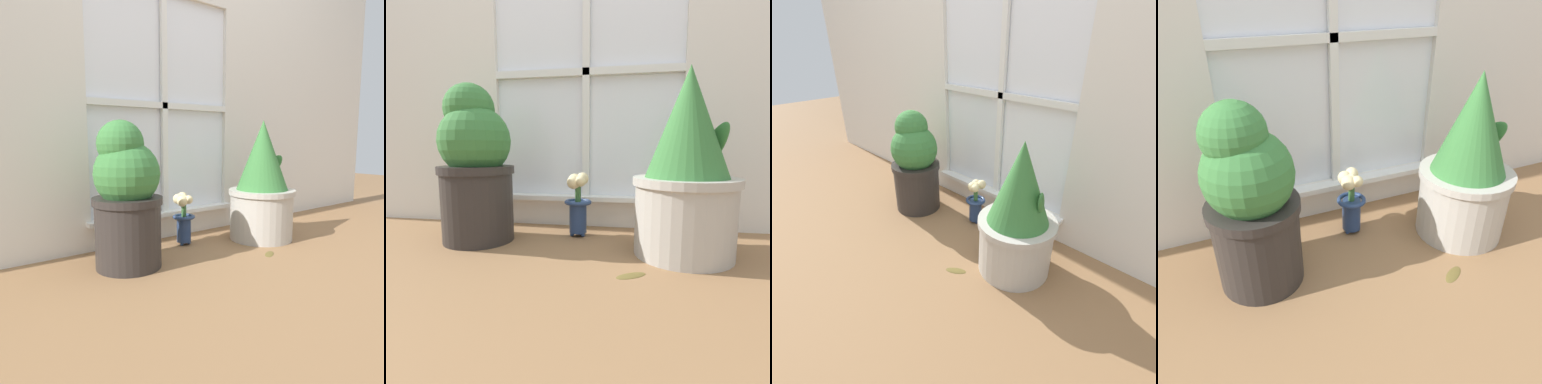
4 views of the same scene
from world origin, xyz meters
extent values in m
plane|color=olive|center=(0.00, 0.00, 0.00)|extent=(10.00, 10.00, 0.00)
cube|color=silver|center=(1.34, 0.69, 1.25)|extent=(1.72, 0.05, 2.50)
cube|color=silver|center=(0.00, 0.69, 0.08)|extent=(0.96, 0.05, 0.17)
cube|color=white|center=(0.00, 0.70, 0.80)|extent=(0.96, 0.02, 1.26)
cube|color=white|center=(0.00, 0.67, 0.80)|extent=(0.04, 0.02, 1.26)
cube|color=white|center=(0.00, 0.67, 0.80)|extent=(0.96, 0.02, 0.04)
cube|color=white|center=(0.00, 0.64, 0.15)|extent=(1.02, 0.06, 0.02)
cylinder|color=#2D2826|center=(-0.44, 0.33, 0.17)|extent=(0.31, 0.31, 0.34)
cylinder|color=#2D2826|center=(-0.44, 0.33, 0.32)|extent=(0.33, 0.33, 0.03)
cylinder|color=#38281E|center=(-0.44, 0.33, 0.33)|extent=(0.28, 0.28, 0.01)
sphere|color=#387538|center=(-0.44, 0.33, 0.44)|extent=(0.31, 0.31, 0.31)
sphere|color=#387538|center=(-0.46, 0.34, 0.58)|extent=(0.22, 0.22, 0.22)
ellipsoid|color=#387538|center=(-0.51, 0.39, 0.43)|extent=(0.11, 0.13, 0.23)
cylinder|color=#B7B2A8|center=(0.44, 0.29, 0.15)|extent=(0.37, 0.37, 0.30)
cylinder|color=#B7B2A8|center=(0.44, 0.29, 0.29)|extent=(0.40, 0.40, 0.03)
cylinder|color=#38281E|center=(0.44, 0.29, 0.30)|extent=(0.34, 0.34, 0.01)
cone|color=#387538|center=(0.44, 0.29, 0.51)|extent=(0.31, 0.31, 0.41)
ellipsoid|color=#387538|center=(0.53, 0.33, 0.41)|extent=(0.13, 0.23, 0.25)
sphere|color=navy|center=(-0.01, 0.50, 0.01)|extent=(0.02, 0.02, 0.02)
sphere|color=navy|center=(-0.03, 0.46, 0.01)|extent=(0.02, 0.02, 0.02)
sphere|color=navy|center=(0.02, 0.46, 0.01)|extent=(0.02, 0.02, 0.02)
cylinder|color=navy|center=(-0.01, 0.47, 0.09)|extent=(0.08, 0.08, 0.15)
torus|color=navy|center=(-0.01, 0.47, 0.16)|extent=(0.13, 0.13, 0.02)
cylinder|color=#386633|center=(-0.01, 0.47, 0.20)|extent=(0.03, 0.03, 0.08)
sphere|color=beige|center=(-0.01, 0.47, 0.26)|extent=(0.05, 0.05, 0.05)
sphere|color=beige|center=(0.01, 0.51, 0.27)|extent=(0.06, 0.06, 0.06)
sphere|color=beige|center=(-0.03, 0.50, 0.27)|extent=(0.06, 0.06, 0.06)
sphere|color=beige|center=(-0.03, 0.46, 0.26)|extent=(0.06, 0.06, 0.06)
sphere|color=beige|center=(0.01, 0.45, 0.26)|extent=(0.05, 0.05, 0.05)
ellipsoid|color=brown|center=(0.24, 0.05, 0.00)|extent=(0.12, 0.10, 0.01)
camera|label=1|loc=(-1.26, -1.21, 0.61)|focal=35.00mm
camera|label=2|loc=(0.23, -0.89, 0.41)|focal=28.00mm
camera|label=3|loc=(1.12, -0.79, 1.12)|focal=28.00mm
camera|label=4|loc=(-0.56, -0.80, 1.01)|focal=35.00mm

